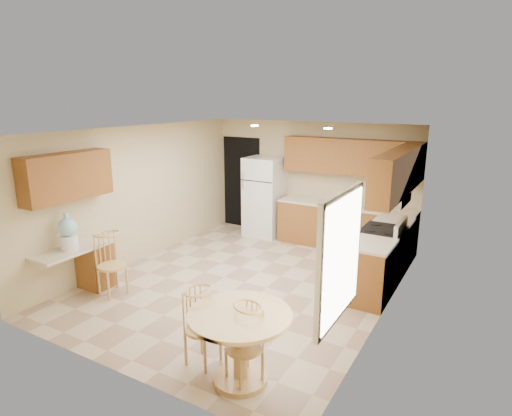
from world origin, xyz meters
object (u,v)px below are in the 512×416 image
Objects in this scene: chair_desk at (106,260)px; water_crock at (68,233)px; refrigerator at (265,197)px; stove at (381,255)px; dining_table at (240,337)px; chair_table_a at (198,323)px; chair_table_b at (240,342)px.

chair_desk is 0.68m from water_crock.
stove is at bearing -22.99° from refrigerator.
refrigerator is at bearing -175.52° from chair_desk.
stove is at bearing 36.73° from water_crock.
dining_table is 0.55m from chair_table_a.
chair_table_b is (0.05, -0.08, 0.01)m from dining_table.
chair_table_b is (-0.58, -3.46, 0.07)m from stove.
chair_table_a is (-0.55, -0.01, 0.02)m from dining_table.
chair_table_a is 0.92× the size of chair_desk.
stove is 4.38m from chair_desk.
chair_table_a is at bearing 17.65° from chair_table_b.
dining_table is at bearing -34.90° from chair_table_b.
refrigerator is 5.13m from dining_table.
dining_table is 1.12× the size of chair_desk.
chair_desk is (-3.47, -2.66, 0.13)m from stove.
water_crock is at bearing 15.47° from chair_table_b.
refrigerator is at bearing -157.34° from chair_table_a.
chair_table_a is 1.01× the size of chair_table_b.
dining_table is 2.93m from chair_desk.
dining_table is 1.22× the size of chair_table_a.
chair_table_b is 3.00m from chair_desk.
refrigerator is 1.58× the size of dining_table.
refrigerator reaches higher than chair_table_a.
water_crock reaches higher than chair_table_a.
chair_table_b is (2.29, -4.68, -0.33)m from refrigerator.
water_crock is at bearing 172.21° from dining_table.
chair_table_a reaches higher than dining_table.
water_crock is (-3.92, -2.93, 0.56)m from stove.
water_crock is at bearing -143.27° from stove.
chair_desk is (-2.29, 0.73, 0.05)m from chair_table_a.
stove is 1.11× the size of chair_desk.
stove reaches higher than chair_desk.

